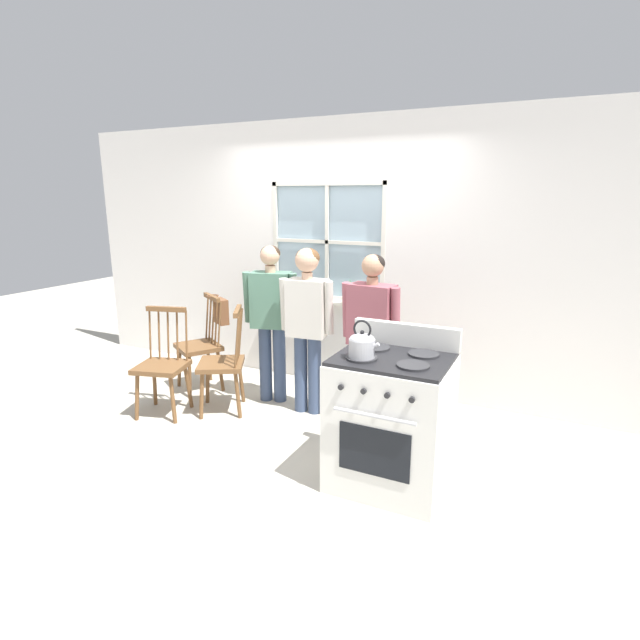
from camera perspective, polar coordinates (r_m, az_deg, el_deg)
The scene contains 12 objects.
ground_plane at distance 4.32m, azimuth -5.93°, elevation -12.97°, with size 16.00×16.00×0.00m, color #B2AD9E.
wall_back at distance 5.12m, azimuth 2.09°, elevation 7.10°, with size 6.40×0.16×2.70m.
chair_by_window at distance 5.26m, azimuth -13.50°, elevation -2.97°, with size 0.57×0.56×0.97m.
chair_near_wall at distance 4.68m, azimuth -10.98°, elevation -4.97°, with size 0.56×0.56×0.97m.
chair_center_cluster at distance 4.76m, azimuth -17.55°, elevation -5.06°, with size 0.51×0.50×0.97m.
person_elderly_left at distance 4.72m, azimuth -5.59°, elevation 1.01°, with size 0.53×0.30×1.51m.
person_teen_center at distance 4.44m, azimuth -1.46°, elevation 0.55°, with size 0.51×0.24×1.52m.
person_adult_right at distance 4.20m, azimuth 5.87°, elevation -0.76°, with size 0.53×0.25×1.49m.
stove at distance 3.48m, azimuth 8.09°, elevation -11.26°, with size 0.76×0.68×1.08m.
kettle at distance 3.22m, azimuth 4.83°, elevation -2.78°, with size 0.21×0.17×0.25m.
potted_plant at distance 5.03m, azimuth 3.37°, elevation 2.85°, with size 0.12×0.12×0.25m.
handbag at distance 5.25m, azimuth -11.30°, elevation 1.06°, with size 0.25×0.25×0.31m.
Camera 1 is at (2.07, -3.25, 1.95)m, focal length 28.00 mm.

